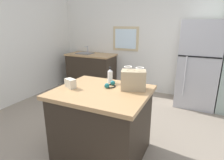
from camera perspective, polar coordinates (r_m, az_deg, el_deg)
name	(u,v)px	position (r m, az deg, el deg)	size (l,w,h in m)	color
ground	(109,138)	(2.99, -0.94, -17.31)	(5.95, 5.95, 0.00)	gray
back_wall	(151,41)	(4.74, 11.85, 11.59)	(4.96, 0.13, 2.55)	silver
kitchen_island	(102,122)	(2.50, -3.01, -12.70)	(1.15, 0.97, 0.89)	#33281E
refrigerator	(198,64)	(4.23, 24.75, 4.32)	(0.76, 0.75, 1.75)	#B7B7BC
sink_counter	(91,70)	(5.09, -6.32, 2.92)	(1.25, 0.66, 1.10)	#33281E
shopping_bag	(133,80)	(2.32, 6.53, 0.04)	(0.34, 0.27, 0.29)	tan
small_box	(70,83)	(2.44, -12.51, -1.02)	(0.15, 0.09, 0.12)	beige
bottle	(110,76)	(2.58, -0.58, 1.28)	(0.07, 0.07, 0.22)	white
ear_defenders	(110,85)	(2.44, -0.63, -1.50)	(0.17, 0.20, 0.06)	black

